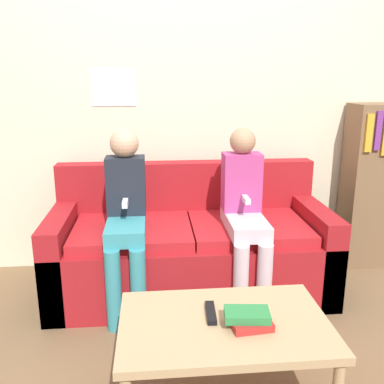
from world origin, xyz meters
name	(u,v)px	position (x,y,z in m)	size (l,w,h in m)	color
ground_plane	(198,329)	(0.00, 0.00, 0.00)	(10.00, 10.00, 0.00)	brown
wall_back	(184,93)	(0.00, 1.00, 1.30)	(8.00, 0.06, 2.60)	beige
couch	(190,249)	(0.00, 0.51, 0.29)	(1.81, 0.79, 0.83)	maroon
coffee_table	(224,330)	(0.05, -0.56, 0.36)	(0.90, 0.58, 0.40)	tan
person_left	(126,211)	(-0.41, 0.32, 0.63)	(0.24, 0.55, 1.11)	teal
person_right	(245,209)	(0.32, 0.32, 0.62)	(0.24, 0.55, 1.11)	silver
tv_remote	(212,313)	(0.00, -0.51, 0.41)	(0.05, 0.17, 0.02)	black
book_stack	(249,318)	(0.15, -0.60, 0.44)	(0.20, 0.16, 0.07)	red
bookshelf	(370,186)	(1.39, 0.81, 0.62)	(0.36, 0.30, 1.23)	brown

